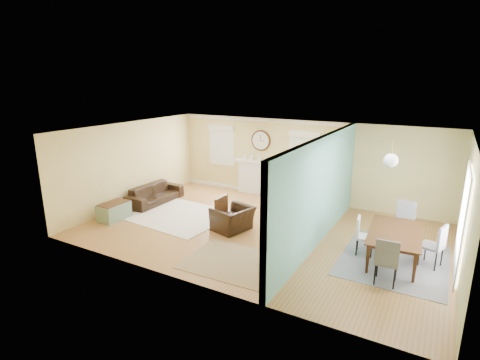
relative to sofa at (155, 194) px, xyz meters
name	(u,v)px	position (x,y,z in m)	size (l,w,h in m)	color
floor	(261,231)	(3.99, -0.40, -0.29)	(9.00, 9.00, 0.00)	olive
wall_back	(303,161)	(3.99, 2.60, 1.01)	(9.00, 0.02, 2.60)	tan
wall_front	(190,221)	(3.99, -3.40, 1.01)	(9.00, 0.02, 2.60)	tan
wall_left	(132,164)	(-0.51, -0.40, 1.01)	(0.02, 6.00, 2.60)	tan
wall_right	(467,213)	(8.49, -0.40, 1.01)	(0.02, 6.00, 2.60)	tan
ceiling	(262,132)	(3.99, -0.40, 2.31)	(9.00, 6.00, 0.02)	white
partition	(323,186)	(5.50, -0.11, 1.07)	(0.17, 6.00, 2.60)	tan
fireplace	(259,177)	(2.49, 2.48, 0.31)	(1.70, 0.30, 1.17)	white
wall_clock	(261,140)	(2.49, 2.57, 1.56)	(0.70, 0.07, 0.70)	#3F2511
window_left	(222,142)	(0.94, 2.56, 1.37)	(1.05, 0.13, 1.42)	white
window_right	(304,150)	(4.04, 2.56, 1.37)	(1.05, 0.13, 1.42)	white
french_doors	(463,222)	(8.44, -0.40, 0.81)	(0.06, 1.70, 2.20)	white
pendant	(391,161)	(6.99, -0.40, 1.91)	(0.30, 0.30, 0.55)	gold
rug_cream	(180,216)	(1.46, -0.58, -0.28)	(2.66, 2.30, 0.01)	beige
rug_jute	(233,262)	(4.22, -2.26, -0.28)	(2.01, 1.65, 0.01)	#9C8564
rug_grey	(394,260)	(7.27, -0.44, -0.28)	(2.16, 2.70, 0.01)	slate
sofa	(155,194)	(0.00, 0.00, 0.00)	(1.99, 0.78, 0.58)	black
eames_chair	(233,219)	(3.32, -0.72, 0.02)	(0.97, 0.85, 0.63)	black
green_chair	(297,196)	(4.12, 1.87, 0.06)	(0.75, 0.77, 0.70)	#0C7549
trunk	(114,211)	(0.01, -1.71, -0.04)	(0.53, 0.86, 0.50)	gray
credenza	(317,212)	(5.15, 0.63, 0.11)	(0.47, 1.38, 0.80)	#936946
tv	(318,185)	(5.13, 0.63, 0.85)	(1.18, 0.16, 0.68)	black
garden_stool	(304,229)	(5.12, -0.27, -0.06)	(0.32, 0.32, 0.47)	white
potted_plant	(305,212)	(5.12, -0.27, 0.40)	(0.41, 0.35, 0.45)	#337F33
dining_table	(395,246)	(7.27, -0.44, 0.04)	(1.90, 1.06, 0.67)	#3F2511
dining_chair_n	(405,219)	(7.32, 0.68, 0.30)	(0.47, 0.47, 1.00)	slate
dining_chair_s	(387,256)	(7.25, -1.55, 0.28)	(0.45, 0.45, 0.97)	slate
dining_chair_w	(365,233)	(6.63, -0.47, 0.22)	(0.44, 0.44, 0.87)	white
dining_chair_e	(432,242)	(7.96, -0.35, 0.27)	(0.53, 0.53, 0.95)	slate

